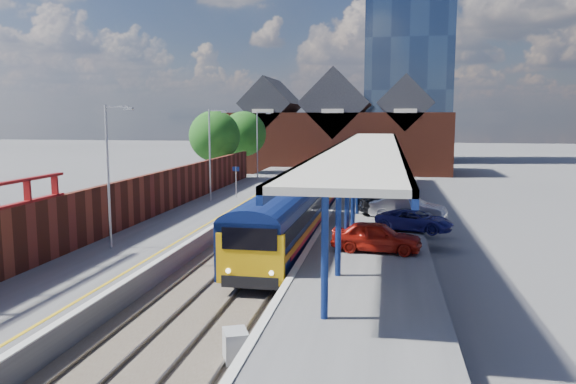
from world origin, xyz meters
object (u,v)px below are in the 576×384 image
Objects in this scene: parked_car_silver at (408,208)px; parked_car_blue at (414,220)px; train at (330,172)px; lamp_post_c at (211,149)px; parked_car_dark at (394,204)px; relay_cabinet at (236,346)px; lamp_post_d at (259,141)px; platform_sign at (236,177)px; parked_car_red at (376,236)px; lamp_post_b at (110,167)px.

parked_car_silver reaches higher than parked_car_blue.
parked_car_blue is (7.01, -22.19, -0.52)m from train.
parked_car_dark is at bearing -15.36° from lamp_post_c.
lamp_post_c is at bearing 81.86° from parked_car_silver.
parked_car_blue reaches higher than relay_cabinet.
relay_cabinet is (-5.78, -19.66, -1.27)m from parked_car_silver.
platform_sign is (1.36, -14.00, -2.30)m from lamp_post_d.
parked_car_silver is at bearing -70.35° from train.
lamp_post_d is 33.27m from parked_car_red.
lamp_post_c is at bearing -121.04° from train.
platform_sign reaches higher than train.
train reaches higher than parked_car_blue.
parked_car_dark is at bearing 53.38° from relay_cabinet.
train is at bearing 1.66° from parked_car_dark.
lamp_post_b is at bearing 113.70° from parked_car_dark.
lamp_post_b and lamp_post_c have the same top height.
lamp_post_c is at bearing -90.00° from lamp_post_d.
platform_sign is at bearing 81.47° from relay_cabinet.
lamp_post_b is (-7.86, -29.05, 2.87)m from train.
train is 17.87m from parked_car_dark.
train is at bearing 35.49° from parked_car_blue.
train is at bearing 59.56° from platform_sign.
parked_car_blue is (2.03, 5.38, -0.13)m from parked_car_red.
lamp_post_d is at bearing 48.56° from parked_car_blue.
lamp_post_d reaches higher than parked_car_dark.
platform_sign is 0.52× the size of parked_car_dark.
train is 30.23m from lamp_post_b.
lamp_post_d is at bearing 17.11° from parked_car_dark.
parked_car_dark reaches higher than relay_cabinet.
train is at bearing 74.87° from lamp_post_b.
lamp_post_b reaches higher than parked_car_blue.
lamp_post_b is 32.00m from lamp_post_d.
relay_cabinet is at bearing -74.82° from platform_sign.
platform_sign is at bearing -84.44° from lamp_post_d.
lamp_post_d is 1.62× the size of parked_car_blue.
parked_car_red is 5.75m from parked_car_blue.
platform_sign reaches higher than relay_cabinet.
lamp_post_b is 16.72m from parked_car_blue.
parked_car_blue is at bearing -161.88° from parked_car_silver.
parked_car_red is 10.77m from parked_car_dark.
lamp_post_c is 27.37m from relay_cabinet.
parked_car_silver is (14.61, -21.86, -3.23)m from lamp_post_d.
train is 9.42× the size of lamp_post_b.
lamp_post_b and lamp_post_d have the same top height.
lamp_post_d is 1.64× the size of parked_car_red.
train is 23.27m from parked_car_blue.
lamp_post_d is at bearing 78.29° from relay_cabinet.
lamp_post_c is at bearing 76.39° from parked_car_blue.
relay_cabinet is (7.47, -27.52, -2.19)m from platform_sign.
parked_car_blue is at bearing -39.52° from platform_sign.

